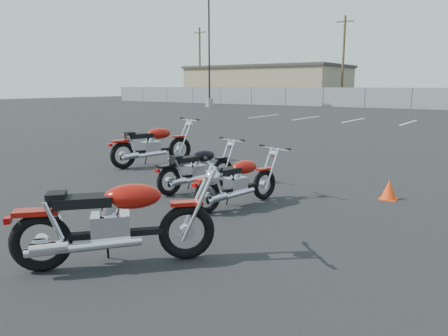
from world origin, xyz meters
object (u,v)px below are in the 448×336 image
Objects in this scene: motorcycle_front_red at (152,145)px; motorcycle_second_black at (197,168)px; motorcycle_rear_red at (115,221)px; motorcycle_third_red at (238,181)px.

motorcycle_second_black is at bearing -29.52° from motorcycle_front_red.
motorcycle_front_red reaches higher than motorcycle_rear_red.
motorcycle_third_red is 2.85m from motorcycle_rear_red.
motorcycle_front_red reaches higher than motorcycle_second_black.
motorcycle_rear_red is (0.21, -2.84, 0.09)m from motorcycle_third_red.
motorcycle_front_red is at bearing 152.73° from motorcycle_third_red.
motorcycle_second_black is at bearing 113.74° from motorcycle_rear_red.
motorcycle_third_red is 0.95× the size of motorcycle_rear_red.
motorcycle_rear_red reaches higher than motorcycle_third_red.
motorcycle_front_red is 2.97m from motorcycle_second_black.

